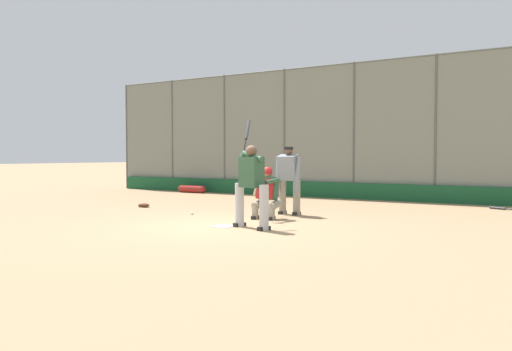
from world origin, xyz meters
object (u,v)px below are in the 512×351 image
(batter_at_plate, at_px, (251,183))
(spare_bat_near_backstop, at_px, (500,208))
(equipment_bag_dugout_side, at_px, (192,189))
(fielding_glove_on_dirt, at_px, (144,205))
(baseball_loose, at_px, (192,213))
(catcher_behind_plate, at_px, (266,192))
(umpire_home, at_px, (289,178))

(batter_at_plate, relative_size, spare_bat_near_backstop, 3.08)
(equipment_bag_dugout_side, bearing_deg, fielding_glove_on_dirt, 114.25)
(batter_at_plate, relative_size, baseball_loose, 30.93)
(catcher_behind_plate, height_order, umpire_home, umpire_home)
(spare_bat_near_backstop, distance_m, baseball_loose, 8.49)
(batter_at_plate, relative_size, umpire_home, 1.32)
(umpire_home, distance_m, baseball_loose, 2.61)
(spare_bat_near_backstop, bearing_deg, umpire_home, 70.14)
(batter_at_plate, xyz_separation_m, baseball_loose, (2.55, -1.28, -0.90))
(batter_at_plate, bearing_deg, umpire_home, -62.51)
(catcher_behind_plate, distance_m, fielding_glove_on_dirt, 4.42)
(batter_at_plate, relative_size, fielding_glove_on_dirt, 7.05)
(umpire_home, relative_size, equipment_bag_dugout_side, 1.29)
(baseball_loose, xyz_separation_m, equipment_bag_dugout_side, (4.68, -5.93, 0.12))
(spare_bat_near_backstop, xyz_separation_m, equipment_bag_dugout_side, (11.28, -0.59, 0.12))
(catcher_behind_plate, height_order, spare_bat_near_backstop, catcher_behind_plate)
(baseball_loose, bearing_deg, batter_at_plate, 153.28)
(batter_at_plate, xyz_separation_m, fielding_glove_on_dirt, (4.88, -2.00, -0.88))
(batter_at_plate, bearing_deg, spare_bat_near_backstop, -103.79)
(baseball_loose, distance_m, equipment_bag_dugout_side, 7.55)
(catcher_behind_plate, height_order, fielding_glove_on_dirt, catcher_behind_plate)
(spare_bat_near_backstop, bearing_deg, baseball_loose, 66.84)
(spare_bat_near_backstop, relative_size, baseball_loose, 10.05)
(catcher_behind_plate, distance_m, spare_bat_near_backstop, 6.87)
(umpire_home, bearing_deg, fielding_glove_on_dirt, 7.69)
(equipment_bag_dugout_side, bearing_deg, baseball_loose, 128.26)
(baseball_loose, bearing_deg, equipment_bag_dugout_side, -51.74)
(batter_at_plate, distance_m, catcher_behind_plate, 1.65)
(umpire_home, distance_m, equipment_bag_dugout_side, 8.28)
(batter_at_plate, distance_m, baseball_loose, 2.99)
(catcher_behind_plate, bearing_deg, spare_bat_near_backstop, -137.71)
(batter_at_plate, height_order, baseball_loose, batter_at_plate)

